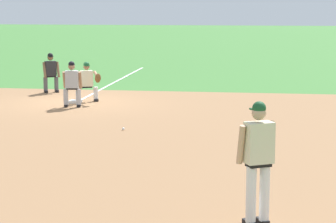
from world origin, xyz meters
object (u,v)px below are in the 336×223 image
Objects in this scene: pitcher at (258,156)px; umpire at (51,71)px; first_baseman at (88,80)px; baserunner at (72,82)px; first_base_bag at (76,102)px; baseball at (123,129)px.

umpire is at bearing 29.25° from pitcher.
first_baseman is 2.86m from umpire.
umpire is at bearing 28.57° from baserunner.
first_base_bag is 5.10m from baseball.
baserunner is 3.71m from umpire.
baserunner is at bearing 29.46° from pitcher.
pitcher is 12.03m from baserunner.
baserunner is (10.47, 5.91, -0.27)m from pitcher.
pitcher reaches higher than baseball.
first_base_bag is 0.26× the size of umpire.
first_base_bag is 0.26× the size of baserunner.
umpire is (13.72, 7.69, -0.27)m from pitcher.
pitcher reaches higher than first_base_bag.
first_baseman reaches higher than baseball.
baserunner is at bearing -169.85° from first_base_bag.
pitcher is 15.73m from umpire.
pitcher reaches higher than first_baseman.
first_base_bag reaches higher than baseball.
baseball is 7.99m from umpire.
pitcher is 1.39× the size of first_baseman.
pitcher reaches higher than baserunner.
first_baseman is 1.19m from baserunner.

